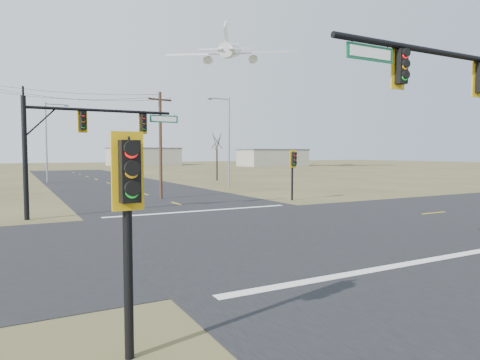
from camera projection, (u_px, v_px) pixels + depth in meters
name	position (u px, v px, depth m)	size (l,w,h in m)	color
ground	(264.00, 230.00, 20.05)	(320.00, 320.00, 0.00)	brown
road_ew	(264.00, 230.00, 20.04)	(160.00, 14.00, 0.02)	black
road_ns	(264.00, 230.00, 20.04)	(14.00, 160.00, 0.02)	black
stop_bar_near	(388.00, 267.00, 13.45)	(12.00, 0.40, 0.01)	silver
stop_bar_far	(201.00, 211.00, 26.63)	(12.00, 0.40, 0.01)	silver
mast_arm_far	(84.00, 132.00, 24.39)	(8.83, 0.53, 6.70)	black
pedestal_signal_ne	(293.00, 163.00, 32.64)	(0.57, 0.49, 3.88)	black
pedestal_signal_sw	(129.00, 192.00, 7.23)	(0.58, 0.49, 4.01)	black
utility_pole_near	(161.00, 143.00, 33.61)	(2.02, 0.61, 8.41)	#452B1D
streetlight_a	(227.00, 137.00, 45.60)	(2.68, 0.43, 9.55)	gray
streetlight_c	(48.00, 138.00, 51.79)	(2.74, 0.43, 9.77)	gray
bare_tree_c	(217.00, 141.00, 56.53)	(2.96, 2.96, 6.70)	black
warehouse_mid	(143.00, 157.00, 128.37)	(20.00, 12.00, 5.00)	gray
warehouse_right	(273.00, 158.00, 120.62)	(18.00, 10.00, 4.50)	gray
jet_airliner	(231.00, 51.00, 98.10)	(27.25, 27.59, 12.88)	silver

